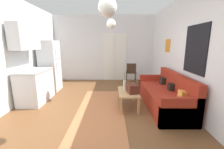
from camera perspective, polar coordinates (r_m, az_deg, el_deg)
name	(u,v)px	position (r m, az deg, el deg)	size (l,w,h in m)	color
ground_plane	(96,118)	(3.53, -6.12, -16.51)	(4.92, 7.54, 0.10)	brown
wall_back	(104,49)	(6.62, -3.11, 9.95)	(4.52, 0.13, 2.83)	silver
wall_right	(200,54)	(3.61, 31.03, 6.88)	(0.12, 7.14, 2.83)	silver
area_rug	(100,112)	(3.68, -4.72, -14.26)	(1.13, 3.12, 0.01)	#B26B42
couch	(165,96)	(4.11, 20.02, -7.86)	(0.82, 2.14, 0.88)	maroon
coffee_table	(128,93)	(3.84, 6.08, -7.31)	(0.49, 0.90, 0.43)	tan
bamboo_vase	(124,85)	(3.88, 4.75, -4.13)	(0.08, 0.08, 0.47)	beige
handbag	(132,88)	(3.68, 7.68, -5.34)	(0.28, 0.35, 0.34)	#512319
refrigerator	(50,66)	(5.52, -23.07, 3.03)	(0.58, 0.63, 1.73)	white
kitchen_counter	(33,74)	(4.63, -28.46, 0.27)	(0.64, 1.12, 2.14)	silver
accent_chair	(131,72)	(6.13, 7.28, 1.11)	(0.46, 0.44, 0.84)	#382619
pendant_lamp_near	(107,7)	(2.52, -1.94, 24.71)	(0.30, 0.30, 0.79)	black
pendant_lamp_far	(111,24)	(4.34, -0.53, 19.12)	(0.26, 0.26, 0.79)	black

